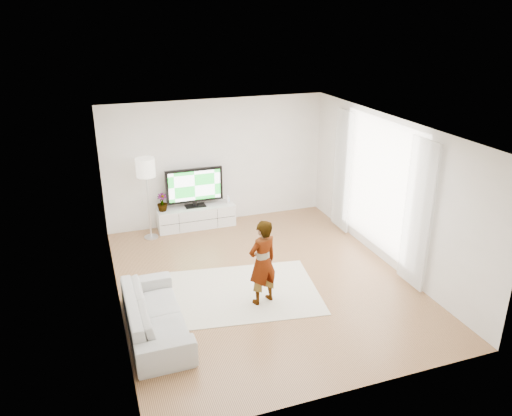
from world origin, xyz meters
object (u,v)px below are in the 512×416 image
object	(u,v)px
media_console	(196,217)
floor_lamp	(146,171)
player	(263,262)
rug	(241,292)
television	(194,186)
sofa	(155,314)

from	to	relation	value
media_console	floor_lamp	size ratio (longest dim) A/B	0.98
player	floor_lamp	size ratio (longest dim) A/B	0.83
media_console	rug	bearing A→B (deg)	-88.56
television	sofa	xyz separation A→B (m)	(-1.47, -3.68, -0.65)
player	floor_lamp	world-z (taller)	floor_lamp
rug	player	size ratio (longest dim) A/B	1.80
player	media_console	bearing A→B (deg)	-102.28
television	player	world-z (taller)	player
sofa	media_console	bearing A→B (deg)	-22.15
media_console	rug	world-z (taller)	media_console
media_console	sofa	world-z (taller)	sofa
rug	floor_lamp	world-z (taller)	floor_lamp
media_console	television	world-z (taller)	television
media_console	player	xyz separation A→B (m)	(0.33, -3.42, 0.50)
television	rug	xyz separation A→B (m)	(0.08, -3.06, -0.95)
television	floor_lamp	xyz separation A→B (m)	(-1.05, -0.26, 0.53)
player	sofa	distance (m)	1.87
television	floor_lamp	bearing A→B (deg)	-165.85
player	rug	bearing A→B (deg)	-75.22
rug	player	distance (m)	0.87
sofa	floor_lamp	world-z (taller)	floor_lamp
player	television	bearing A→B (deg)	-102.32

